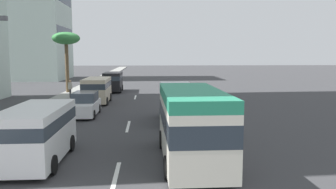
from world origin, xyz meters
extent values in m
plane|color=#38383A|center=(31.50, 0.00, 0.00)|extent=(198.00, 198.00, 0.00)
cube|color=gray|center=(31.50, 6.87, 0.07)|extent=(162.00, 2.64, 0.15)
cube|color=silver|center=(5.96, 0.00, 0.01)|extent=(3.20, 0.16, 0.01)
cube|color=silver|center=(14.43, 0.00, 0.01)|extent=(3.20, 0.16, 0.01)
cube|color=silver|center=(28.41, 0.00, 0.01)|extent=(3.20, 0.16, 0.01)
cube|color=white|center=(7.87, 3.29, 1.22)|extent=(4.98, 2.06, 2.05)
cube|color=#2D3842|center=(7.87, 3.29, 1.68)|extent=(4.99, 2.06, 0.49)
cylinder|color=black|center=(6.38, 2.32, 0.36)|extent=(0.72, 0.24, 0.72)
cylinder|color=black|center=(9.37, 2.32, 0.36)|extent=(0.72, 0.24, 0.72)
cylinder|color=black|center=(9.37, 4.27, 0.36)|extent=(0.72, 0.24, 0.72)
cube|color=silver|center=(7.56, -2.93, 1.37)|extent=(6.64, 2.29, 2.28)
cube|color=#268C66|center=(7.56, -2.93, 2.72)|extent=(6.64, 2.29, 0.43)
cube|color=#28333D|center=(7.56, -2.93, 1.80)|extent=(6.65, 2.29, 0.76)
cylinder|color=black|center=(9.49, -1.85, 0.42)|extent=(0.84, 0.26, 0.84)
cylinder|color=black|center=(9.49, -4.02, 0.42)|extent=(0.84, 0.26, 0.84)
cylinder|color=black|center=(5.63, -1.85, 0.42)|extent=(0.84, 0.26, 0.84)
cylinder|color=black|center=(5.63, -4.02, 0.42)|extent=(0.84, 0.26, 0.84)
cube|color=white|center=(18.17, 3.25, 0.59)|extent=(4.30, 1.70, 0.84)
cube|color=#38424C|center=(18.39, 3.25, 1.35)|extent=(2.37, 1.57, 0.68)
cylinder|color=black|center=(16.84, 2.47, 0.32)|extent=(0.64, 0.22, 0.64)
cylinder|color=black|center=(16.84, 4.04, 0.32)|extent=(0.64, 0.22, 0.64)
cylinder|color=black|center=(19.50, 2.47, 0.32)|extent=(0.64, 0.22, 0.64)
cylinder|color=black|center=(19.50, 4.04, 0.32)|extent=(0.64, 0.22, 0.64)
cube|color=black|center=(33.73, 2.76, 1.24)|extent=(4.71, 1.94, 2.08)
cube|color=#2D3842|center=(33.73, 2.76, 1.70)|extent=(4.72, 1.95, 0.50)
cylinder|color=black|center=(32.32, 1.83, 0.36)|extent=(0.72, 0.24, 0.72)
cylinder|color=black|center=(32.32, 3.68, 0.36)|extent=(0.72, 0.24, 0.72)
cylinder|color=black|center=(35.15, 1.83, 0.36)|extent=(0.72, 0.24, 0.72)
cylinder|color=black|center=(35.15, 3.68, 0.36)|extent=(0.72, 0.24, 0.72)
cube|color=silver|center=(15.75, -3.13, 1.31)|extent=(5.05, 2.02, 2.23)
cube|color=#2D3842|center=(15.75, -3.13, 1.80)|extent=(5.06, 2.03, 0.53)
cylinder|color=black|center=(17.26, -2.17, 0.36)|extent=(0.72, 0.24, 0.72)
cylinder|color=black|center=(17.26, -4.10, 0.36)|extent=(0.72, 0.24, 0.72)
cylinder|color=black|center=(14.23, -2.17, 0.36)|extent=(0.72, 0.24, 0.72)
cylinder|color=black|center=(14.23, -4.10, 0.36)|extent=(0.72, 0.24, 0.72)
cube|color=beige|center=(24.51, 3.30, 1.22)|extent=(4.83, 2.06, 2.05)
cube|color=#2D3842|center=(24.51, 3.30, 1.68)|extent=(4.84, 2.06, 0.49)
cylinder|color=black|center=(23.06, 2.32, 0.36)|extent=(0.72, 0.24, 0.72)
cylinder|color=black|center=(23.06, 4.27, 0.36)|extent=(0.72, 0.24, 0.72)
cylinder|color=black|center=(25.96, 2.32, 0.36)|extent=(0.72, 0.24, 0.72)
cylinder|color=black|center=(25.96, 4.27, 0.36)|extent=(0.72, 0.24, 0.72)
cylinder|color=#333338|center=(27.17, 6.28, 0.57)|extent=(0.14, 0.14, 0.84)
cylinder|color=#333338|center=(27.33, 6.28, 0.57)|extent=(0.14, 0.14, 0.84)
cube|color=beige|center=(27.25, 6.28, 1.33)|extent=(0.37, 0.39, 0.67)
sphere|color=tan|center=(27.25, 6.28, 1.78)|extent=(0.23, 0.23, 0.23)
cylinder|color=brown|center=(32.24, 7.67, 2.92)|extent=(0.39, 0.39, 5.55)
ellipsoid|color=#388442|center=(32.24, 7.67, 6.15)|extent=(3.02, 3.02, 1.36)
cube|color=#2D3847|center=(54.76, 13.07, 8.36)|extent=(11.22, 0.08, 1.55)
camera|label=1|loc=(-5.53, -1.11, 4.33)|focal=35.53mm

